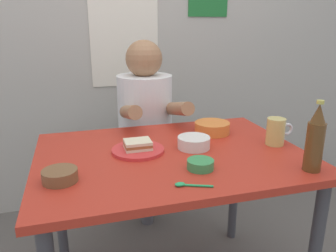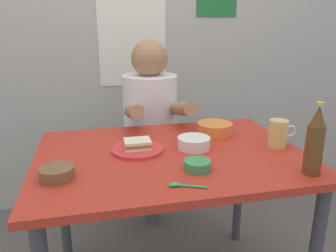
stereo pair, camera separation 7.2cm
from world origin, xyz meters
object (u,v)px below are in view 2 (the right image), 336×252
at_px(sandwich, 137,144).
at_px(beer_bottle, 315,142).
at_px(dining_table, 171,173).
at_px(beer_mug, 278,133).
at_px(person_seated, 151,110).
at_px(stool, 151,173).
at_px(dip_bowl_green, 197,165).
at_px(plate_orange, 138,149).

distance_m(sandwich, beer_bottle, 0.68).
xyz_separation_m(dining_table, beer_mug, (0.47, -0.04, 0.15)).
bearing_deg(dining_table, person_seated, 87.68).
bearing_deg(stool, beer_bottle, -66.01).
height_order(stool, beer_bottle, beer_bottle).
distance_m(beer_mug, dip_bowl_green, 0.44).
relative_size(stool, sandwich, 4.09).
xyz_separation_m(beer_mug, dip_bowl_green, (-0.41, -0.15, -0.04)).
bearing_deg(beer_bottle, plate_orange, 148.33).
height_order(sandwich, dip_bowl_green, sandwich).
bearing_deg(dining_table, plate_orange, 161.23).
height_order(beer_mug, beer_bottle, beer_bottle).
bearing_deg(sandwich, dining_table, -18.77).
relative_size(dining_table, stool, 2.44).
distance_m(stool, plate_orange, 0.73).
xyz_separation_m(person_seated, sandwich, (-0.16, -0.57, 0.01)).
bearing_deg(person_seated, stool, 90.00).
relative_size(stool, dip_bowl_green, 4.50).
bearing_deg(person_seated, beer_mug, -55.79).
xyz_separation_m(stool, person_seated, (-0.00, -0.01, 0.42)).
xyz_separation_m(plate_orange, sandwich, (0.00, 0.00, 0.02)).
xyz_separation_m(person_seated, plate_orange, (-0.16, -0.57, -0.02)).
relative_size(stool, plate_orange, 2.05).
bearing_deg(plate_orange, beer_mug, -7.73).
relative_size(beer_bottle, dip_bowl_green, 2.62).
bearing_deg(dining_table, dip_bowl_green, -73.26).
distance_m(plate_orange, beer_bottle, 0.69).
height_order(dining_table, person_seated, person_seated).
bearing_deg(beer_mug, sandwich, 172.27).
distance_m(dining_table, stool, 0.70).
bearing_deg(dining_table, sandwich, 161.23).
relative_size(sandwich, beer_mug, 0.87).
bearing_deg(sandwich, stool, 74.90).
height_order(beer_bottle, dip_bowl_green, beer_bottle).
relative_size(person_seated, plate_orange, 3.27).
height_order(dining_table, plate_orange, plate_orange).
xyz_separation_m(beer_mug, beer_bottle, (-0.03, -0.27, 0.06)).
bearing_deg(beer_bottle, person_seated, 114.25).
relative_size(person_seated, dip_bowl_green, 7.19).
height_order(plate_orange, sandwich, sandwich).
distance_m(stool, sandwich, 0.74).
relative_size(stool, beer_mug, 3.57).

